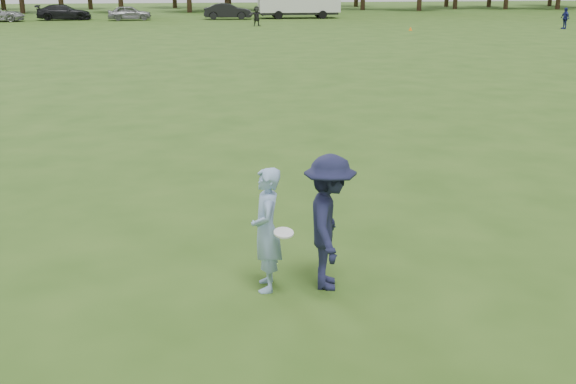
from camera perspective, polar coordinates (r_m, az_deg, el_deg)
name	(u,v)px	position (r m, az deg, el deg)	size (l,w,h in m)	color
ground	(308,299)	(9.35, 1.72, -9.08)	(200.00, 200.00, 0.00)	#2A4C15
thrower	(266,230)	(9.32, -1.84, -3.21)	(0.64, 0.42, 1.77)	#8BAAD6
defender	(329,222)	(9.37, 3.51, -2.59)	(1.25, 0.72, 1.93)	#191B38
player_far_b	(565,18)	(60.19, 22.40, 13.44)	(0.98, 0.41, 1.68)	navy
player_far_d	(257,16)	(59.07, -2.67, 14.66)	(1.54, 0.49, 1.66)	#262626
car_d	(64,12)	(70.08, -18.45, 14.24)	(2.05, 5.05, 1.47)	black
car_e	(129,13)	(68.09, -13.28, 14.54)	(1.64, 4.07, 1.39)	gray
car_f	(228,11)	(68.17, -5.12, 14.99)	(1.61, 4.61, 1.52)	black
field_cone	(411,29)	(55.09, 10.33, 13.45)	(0.28, 0.28, 0.30)	orange
disc_in_play	(284,233)	(9.03, -0.37, -3.48)	(0.32, 0.32, 0.09)	white
cargo_trailer	(299,0)	(69.54, 0.93, 15.96)	(9.00, 2.75, 3.20)	white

